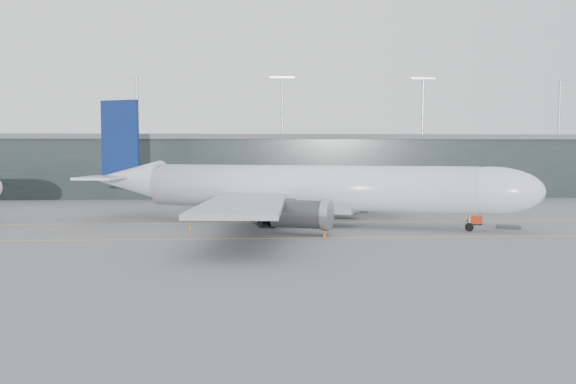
{
  "coord_description": "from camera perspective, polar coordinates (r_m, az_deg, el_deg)",
  "views": [
    {
      "loc": [
        -1.42,
        -90.21,
        10.79
      ],
      "look_at": [
        3.49,
        -4.0,
        4.76
      ],
      "focal_mm": 35.0,
      "sensor_mm": 36.0,
      "label": 1
    }
  ],
  "objects": [
    {
      "name": "taxiline_b",
      "position": [
        71.04,
        -2.09,
        -4.73
      ],
      "size": [
        160.0,
        0.25,
        0.02
      ],
      "primitive_type": "cube",
      "color": "gold",
      "rests_on": "ground"
    },
    {
      "name": "baggage_dolly",
      "position": [
        86.64,
        21.46,
        -3.31
      ],
      "size": [
        3.91,
        3.54,
        0.32
      ],
      "primitive_type": "cube",
      "rotation": [
        0.0,
        0.0,
        -0.37
      ],
      "color": "#333237",
      "rests_on": "ground"
    },
    {
      "name": "jet_bridge",
      "position": [
        113.29,
        4.93,
        0.75
      ],
      "size": [
        17.94,
        42.71,
        5.87
      ],
      "rotation": [
        0.0,
        0.0,
        0.41
      ],
      "color": "#2B2A2F",
      "rests_on": "ground"
    },
    {
      "name": "cone_wing_stbd",
      "position": [
        72.41,
        3.73,
        -4.27
      ],
      "size": [
        0.48,
        0.48,
        0.76
      ],
      "primitive_type": "cone",
      "color": "orange",
      "rests_on": "ground"
    },
    {
      "name": "cone_wing_port",
      "position": [
        103.36,
        2.32,
        -1.82
      ],
      "size": [
        0.39,
        0.39,
        0.62
      ],
      "primitive_type": "cone",
      "color": "#DF410C",
      "rests_on": "ground"
    },
    {
      "name": "uld_b",
      "position": [
        102.89,
        -3.89,
        -1.44
      ],
      "size": [
        2.27,
        1.85,
        2.0
      ],
      "rotation": [
        0.0,
        0.0,
        -0.04
      ],
      "color": "#38383D",
      "rests_on": "ground"
    },
    {
      "name": "ground",
      "position": [
        90.86,
        -2.35,
        -2.83
      ],
      "size": [
        320.0,
        320.0,
        0.0
      ],
      "primitive_type": "plane",
      "color": "slate",
      "rests_on": "ground"
    },
    {
      "name": "uld_a",
      "position": [
        100.6,
        -4.72,
        -1.68
      ],
      "size": [
        1.91,
        1.58,
        1.64
      ],
      "rotation": [
        0.0,
        0.0,
        -0.08
      ],
      "color": "#38383D",
      "rests_on": "ground"
    },
    {
      "name": "gse_cart",
      "position": [
        89.19,
        18.5,
        -2.69
      ],
      "size": [
        2.2,
        1.73,
        1.31
      ],
      "rotation": [
        0.0,
        0.0,
        -0.29
      ],
      "color": "#AF290C",
      "rests_on": "ground"
    },
    {
      "name": "main_aircraft",
      "position": [
        83.99,
        1.48,
        0.36
      ],
      "size": [
        67.03,
        61.88,
        19.47
      ],
      "rotation": [
        0.0,
        0.0,
        -0.36
      ],
      "color": "silver",
      "rests_on": "ground"
    },
    {
      "name": "taxiline_lead_main",
      "position": [
        110.92,
        0.07,
        -1.58
      ],
      "size": [
        0.25,
        60.0,
        0.02
      ],
      "primitive_type": "cube",
      "color": "gold",
      "rests_on": "ground"
    },
    {
      "name": "uld_c",
      "position": [
        101.61,
        -2.06,
        -1.61
      ],
      "size": [
        2.08,
        1.8,
        1.64
      ],
      "rotation": [
        0.0,
        0.0,
        0.22
      ],
      "color": "#38383D",
      "rests_on": "ground"
    },
    {
      "name": "cone_nose",
      "position": [
        92.44,
        17.76,
        -2.71
      ],
      "size": [
        0.38,
        0.38,
        0.61
      ],
      "primitive_type": "cone",
      "color": "#DC430C",
      "rests_on": "ground"
    },
    {
      "name": "terminal",
      "position": [
        148.24,
        -2.72,
        2.77
      ],
      "size": [
        240.0,
        36.0,
        29.0
      ],
      "color": "#1D2827",
      "rests_on": "ground"
    },
    {
      "name": "cone_tail",
      "position": [
        81.05,
        -9.91,
        -3.45
      ],
      "size": [
        0.45,
        0.45,
        0.72
      ],
      "primitive_type": "cone",
      "color": "orange",
      "rests_on": "ground"
    },
    {
      "name": "taxiline_a",
      "position": [
        86.89,
        -2.3,
        -3.13
      ],
      "size": [
        160.0,
        0.25,
        0.02
      ],
      "primitive_type": "cube",
      "color": "gold",
      "rests_on": "ground"
    }
  ]
}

